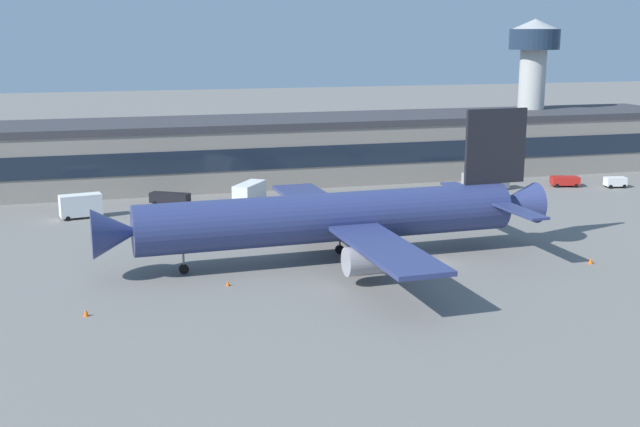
{
  "coord_description": "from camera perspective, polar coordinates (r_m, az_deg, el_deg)",
  "views": [
    {
      "loc": [
        -38.25,
        -85.85,
        27.12
      ],
      "look_at": [
        -12.12,
        8.2,
        5.0
      ],
      "focal_mm": 45.38,
      "sensor_mm": 36.0,
      "label": 1
    }
  ],
  "objects": [
    {
      "name": "traffic_cone_0",
      "position": [
        88.78,
        -6.51,
        -4.91
      ],
      "size": [
        0.45,
        0.45,
        0.56
      ],
      "primitive_type": "cone",
      "color": "#F2590C",
      "rests_on": "ground_plane"
    },
    {
      "name": "belt_loader",
      "position": [
        130.67,
        -10.49,
        1.09
      ],
      "size": [
        6.51,
        5.03,
        1.95
      ],
      "color": "black",
      "rests_on": "ground_plane"
    },
    {
      "name": "ground_plane",
      "position": [
        97.82,
        8.17,
        -3.46
      ],
      "size": [
        600.0,
        600.0,
        0.0
      ],
      "primitive_type": "plane",
      "color": "slate"
    },
    {
      "name": "fuel_truck",
      "position": [
        142.61,
        11.56,
        2.31
      ],
      "size": [
        8.79,
        4.42,
        3.35
      ],
      "color": "gray",
      "rests_on": "ground_plane"
    },
    {
      "name": "pushback_tractor",
      "position": [
        150.46,
        16.85,
        2.24
      ],
      "size": [
        5.34,
        3.84,
        1.75
      ],
      "color": "red",
      "rests_on": "ground_plane"
    },
    {
      "name": "traffic_cone_2",
      "position": [
        82.3,
        -16.17,
        -6.74
      ],
      "size": [
        0.57,
        0.57,
        0.71
      ],
      "primitive_type": "cone",
      "color": "#F2590C",
      "rests_on": "ground_plane"
    },
    {
      "name": "terminal_building",
      "position": [
        150.48,
        -0.64,
        4.62
      ],
      "size": [
        147.64,
        19.02,
        11.57
      ],
      "color": "gray",
      "rests_on": "ground_plane"
    },
    {
      "name": "traffic_cone_1",
      "position": [
        101.65,
        18.55,
        -3.18
      ],
      "size": [
        0.58,
        0.58,
        0.72
      ],
      "primitive_type": "cone",
      "color": "#F2590C",
      "rests_on": "ground_plane"
    },
    {
      "name": "baggage_tug",
      "position": [
        152.17,
        20.08,
        2.13
      ],
      "size": [
        3.88,
        2.6,
        1.85
      ],
      "color": "white",
      "rests_on": "ground_plane"
    },
    {
      "name": "control_tower",
      "position": [
        170.95,
        14.75,
        9.46
      ],
      "size": [
        10.04,
        10.04,
        29.45
      ],
      "color": "#B7B7B2",
      "rests_on": "ground_plane"
    },
    {
      "name": "stair_truck",
      "position": [
        124.47,
        -16.58,
        0.58
      ],
      "size": [
        6.33,
        3.42,
        3.55
      ],
      "color": "white",
      "rests_on": "ground_plane"
    },
    {
      "name": "catering_truck",
      "position": [
        125.48,
        -5.02,
        1.31
      ],
      "size": [
        6.25,
        7.39,
        4.15
      ],
      "color": "white",
      "rests_on": "ground_plane"
    },
    {
      "name": "airliner",
      "position": [
        96.53,
        1.14,
        -0.26
      ],
      "size": [
        55.72,
        47.34,
        17.72
      ],
      "color": "navy",
      "rests_on": "ground_plane"
    }
  ]
}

